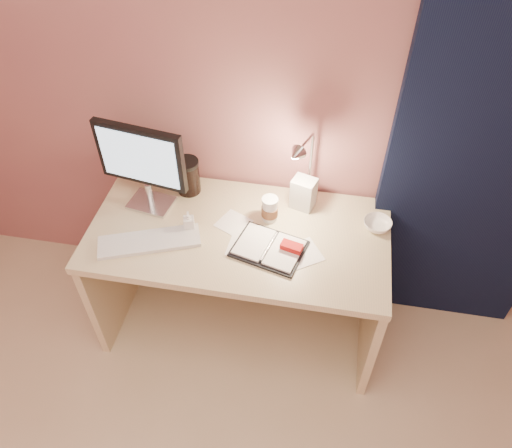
% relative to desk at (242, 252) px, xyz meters
% --- Properties ---
extents(room, '(3.50, 3.50, 3.50)m').
position_rel_desk_xyz_m(room, '(0.95, 0.24, 0.63)').
color(room, '#C6B28E').
rests_on(room, ground).
extents(desk, '(1.40, 0.70, 0.73)m').
position_rel_desk_xyz_m(desk, '(0.00, 0.00, 0.00)').
color(desk, tan).
rests_on(desk, ground).
extents(monitor, '(0.43, 0.18, 0.46)m').
position_rel_desk_xyz_m(monitor, '(-0.46, 0.04, 0.50)').
color(monitor, silver).
rests_on(monitor, desk).
extents(keyboard, '(0.48, 0.29, 0.02)m').
position_rel_desk_xyz_m(keyboard, '(-0.38, -0.21, 0.24)').
color(keyboard, silver).
rests_on(keyboard, desk).
extents(planner, '(0.36, 0.30, 0.05)m').
position_rel_desk_xyz_m(planner, '(0.17, -0.16, 0.24)').
color(planner, black).
rests_on(planner, desk).
extents(paper_a, '(0.21, 0.21, 0.00)m').
position_rel_desk_xyz_m(paper_a, '(0.31, -0.15, 0.23)').
color(paper_a, white).
rests_on(paper_a, desk).
extents(paper_b, '(0.14, 0.14, 0.00)m').
position_rel_desk_xyz_m(paper_b, '(0.04, -0.16, 0.23)').
color(paper_b, white).
rests_on(paper_b, desk).
extents(paper_c, '(0.18, 0.18, 0.00)m').
position_rel_desk_xyz_m(paper_c, '(-0.03, -0.02, 0.23)').
color(paper_c, white).
rests_on(paper_c, desk).
extents(coffee_cup, '(0.08, 0.08, 0.13)m').
position_rel_desk_xyz_m(coffee_cup, '(0.13, 0.04, 0.29)').
color(coffee_cup, silver).
rests_on(coffee_cup, desk).
extents(bowl, '(0.15, 0.15, 0.04)m').
position_rel_desk_xyz_m(bowl, '(0.63, 0.07, 0.25)').
color(bowl, white).
rests_on(bowl, desk).
extents(lotion_bottle, '(0.06, 0.06, 0.10)m').
position_rel_desk_xyz_m(lotion_bottle, '(-0.23, -0.09, 0.28)').
color(lotion_bottle, silver).
rests_on(lotion_bottle, desk).
extents(dark_jar, '(0.12, 0.12, 0.17)m').
position_rel_desk_xyz_m(dark_jar, '(-0.30, 0.17, 0.31)').
color(dark_jar, black).
rests_on(dark_jar, desk).
extents(product_box, '(0.13, 0.12, 0.16)m').
position_rel_desk_xyz_m(product_box, '(0.27, 0.16, 0.31)').
color(product_box, silver).
rests_on(product_box, desk).
extents(desk_lamp, '(0.15, 0.25, 0.40)m').
position_rel_desk_xyz_m(desk_lamp, '(0.33, 0.13, 0.48)').
color(desk_lamp, silver).
rests_on(desk_lamp, desk).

